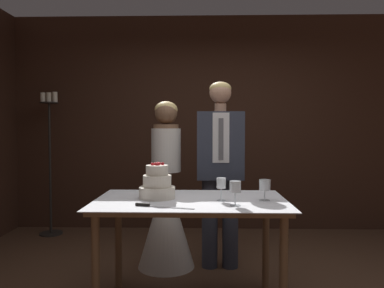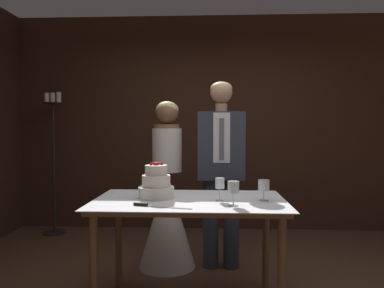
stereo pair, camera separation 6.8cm
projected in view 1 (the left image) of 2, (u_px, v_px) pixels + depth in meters
wall_back at (212, 123)px, 4.97m from camera, size 5.45×0.12×2.80m
cake_table at (191, 212)px, 2.76m from camera, size 1.41×0.85×0.80m
tiered_cake at (157, 185)px, 2.80m from camera, size 0.27×0.27×0.27m
cake_knife at (153, 206)px, 2.49m from camera, size 0.41×0.12×0.02m
wine_glass_near at (265, 186)px, 2.70m from camera, size 0.08×0.08×0.15m
wine_glass_middle at (235, 188)px, 2.52m from camera, size 0.08×0.08×0.17m
wine_glass_far at (221, 184)px, 2.70m from camera, size 0.07×0.07×0.17m
bride at (166, 206)px, 3.57m from camera, size 0.54×0.54×1.59m
groom at (220, 163)px, 3.54m from camera, size 0.44×0.25×1.77m
candle_stand at (50, 162)px, 4.66m from camera, size 0.28×0.28×1.78m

